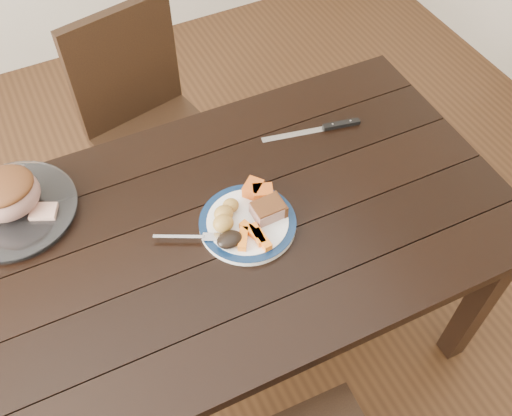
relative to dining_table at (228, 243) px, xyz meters
name	(u,v)px	position (x,y,z in m)	size (l,w,h in m)	color
ground	(235,341)	(0.00, 0.00, -0.66)	(4.00, 4.00, 0.00)	#472B16
dining_table	(228,243)	(0.00, 0.00, 0.00)	(1.62, 0.94, 0.75)	black
chair_far	(148,119)	(0.00, 0.74, -0.13)	(0.50, 0.51, 0.93)	black
dinner_plate	(248,224)	(0.05, -0.03, 0.10)	(0.27, 0.27, 0.02)	white
plate_rim	(248,222)	(0.05, -0.03, 0.11)	(0.27, 0.27, 0.02)	#0C1F3E
serving_platter	(14,211)	(-0.51, 0.30, 0.10)	(0.34, 0.34, 0.02)	white
pork_slice	(268,210)	(0.11, -0.03, 0.13)	(0.08, 0.07, 0.04)	tan
roasted_potatoes	(225,216)	(0.00, 0.00, 0.14)	(0.10, 0.10, 0.05)	gold
carrot_batons	(253,236)	(0.04, -0.09, 0.12)	(0.08, 0.11, 0.02)	orange
pumpkin_wedges	(258,191)	(0.12, 0.04, 0.13)	(0.09, 0.09, 0.04)	orange
dark_mushroom	(230,240)	(-0.02, -0.07, 0.13)	(0.07, 0.05, 0.03)	black
fork	(192,237)	(-0.11, -0.01, 0.11)	(0.17, 0.10, 0.00)	silver
roast_joint	(5,196)	(-0.51, 0.30, 0.17)	(0.18, 0.16, 0.12)	#AC7669
cut_slice	(44,212)	(-0.44, 0.25, 0.12)	(0.07, 0.06, 0.02)	tan
carving_knife	(329,127)	(0.45, 0.20, 0.10)	(0.32, 0.09, 0.01)	silver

